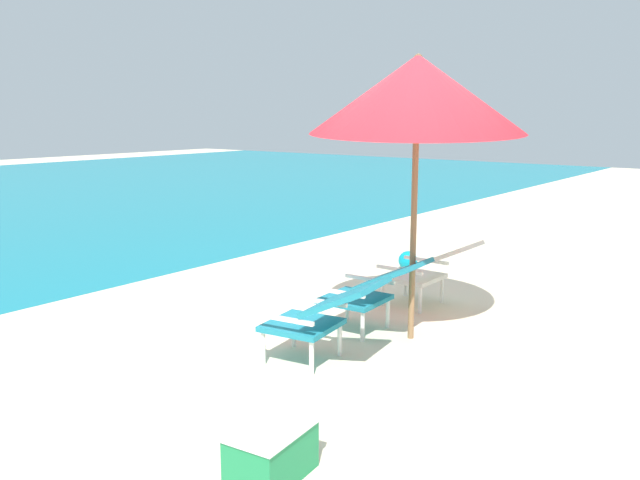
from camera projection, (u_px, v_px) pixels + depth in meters
name	position (u px, v px, depth m)	size (l,w,h in m)	color
ground_plane	(105.00, 268.00, 7.98)	(40.00, 40.00, 0.00)	beige
lounge_chair_left	(322.00, 313.00, 4.86)	(0.66, 0.94, 0.68)	teal
lounge_chair_center	(372.00, 288.00, 5.54)	(0.59, 0.91, 0.68)	teal
lounge_chair_right	(429.00, 267.00, 6.30)	(0.55, 0.88, 0.68)	silver
beach_umbrella_center	(417.00, 94.00, 5.12)	(2.37, 2.36, 2.36)	olive
beach_ball	(408.00, 261.00, 7.89)	(0.23, 0.23, 0.23)	#0A93AD
cooler_box	(271.00, 448.00, 3.37)	(0.50, 0.37, 0.32)	#1E844C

